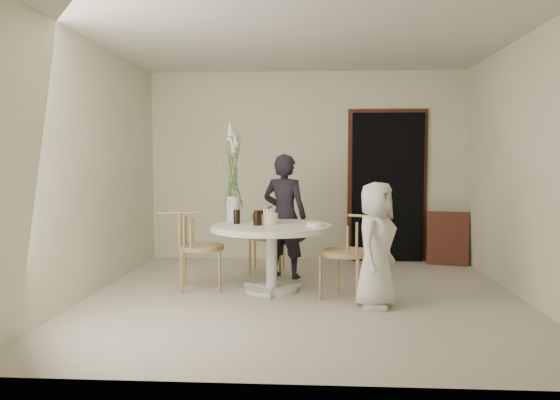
# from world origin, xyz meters

# --- Properties ---
(ground) EXTENTS (4.50, 4.50, 0.00)m
(ground) POSITION_xyz_m (0.00, 0.00, 0.00)
(ground) COLOR #B8AF9D
(ground) RESTS_ON ground
(room_shell) EXTENTS (4.50, 4.50, 4.50)m
(room_shell) POSITION_xyz_m (0.00, 0.00, 1.62)
(room_shell) COLOR beige
(room_shell) RESTS_ON ground
(doorway) EXTENTS (1.00, 0.10, 2.10)m
(doorway) POSITION_xyz_m (1.15, 2.19, 1.05)
(doorway) COLOR black
(doorway) RESTS_ON ground
(door_trim) EXTENTS (1.12, 0.03, 2.22)m
(door_trim) POSITION_xyz_m (1.15, 2.23, 1.11)
(door_trim) COLOR brown
(door_trim) RESTS_ON ground
(table) EXTENTS (1.33, 1.33, 0.73)m
(table) POSITION_xyz_m (-0.35, 0.25, 0.62)
(table) COLOR silver
(table) RESTS_ON ground
(picture_frame) EXTENTS (0.57, 0.29, 0.73)m
(picture_frame) POSITION_xyz_m (1.95, 1.95, 0.36)
(picture_frame) COLOR brown
(picture_frame) RESTS_ON ground
(chair_far) EXTENTS (0.48, 0.52, 0.83)m
(chair_far) POSITION_xyz_m (-0.48, 1.42, 0.54)
(chair_far) COLOR tan
(chair_far) RESTS_ON ground
(chair_right) EXTENTS (0.66, 0.64, 0.89)m
(chair_right) POSITION_xyz_m (0.56, -0.10, 0.58)
(chair_right) COLOR tan
(chair_right) RESTS_ON ground
(chair_left) EXTENTS (0.57, 0.53, 0.87)m
(chair_left) POSITION_xyz_m (-1.25, 0.27, 0.56)
(chair_left) COLOR tan
(chair_left) RESTS_ON ground
(girl) EXTENTS (0.64, 0.52, 1.51)m
(girl) POSITION_xyz_m (-0.25, 0.96, 0.75)
(girl) COLOR black
(girl) RESTS_ON ground
(boy) EXTENTS (0.61, 0.71, 1.22)m
(boy) POSITION_xyz_m (0.71, -0.34, 0.61)
(boy) COLOR white
(boy) RESTS_ON ground
(birthday_cake) EXTENTS (0.24, 0.24, 0.17)m
(birthday_cake) POSITION_xyz_m (-0.41, 0.33, 0.79)
(birthday_cake) COLOR white
(birthday_cake) RESTS_ON table
(cola_tumbler_a) EXTENTS (0.08, 0.08, 0.16)m
(cola_tumbler_a) POSITION_xyz_m (-0.48, 0.26, 0.81)
(cola_tumbler_a) COLOR black
(cola_tumbler_a) RESTS_ON table
(cola_tumbler_b) EXTENTS (0.09, 0.09, 0.14)m
(cola_tumbler_b) POSITION_xyz_m (-0.51, 0.19, 0.80)
(cola_tumbler_b) COLOR black
(cola_tumbler_b) RESTS_ON table
(cola_tumbler_c) EXTENTS (0.09, 0.09, 0.16)m
(cola_tumbler_c) POSITION_xyz_m (-0.74, 0.33, 0.81)
(cola_tumbler_c) COLOR black
(cola_tumbler_c) RESTS_ON table
(cola_tumbler_d) EXTENTS (0.09, 0.09, 0.16)m
(cola_tumbler_d) POSITION_xyz_m (-0.50, 0.18, 0.81)
(cola_tumbler_d) COLOR black
(cola_tumbler_d) RESTS_ON table
(plate_stack) EXTENTS (0.22, 0.22, 0.05)m
(plate_stack) POSITION_xyz_m (0.13, 0.09, 0.75)
(plate_stack) COLOR white
(plate_stack) RESTS_ON table
(flower_vase) EXTENTS (0.16, 0.16, 1.16)m
(flower_vase) POSITION_xyz_m (-0.81, 0.51, 1.24)
(flower_vase) COLOR silver
(flower_vase) RESTS_ON table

